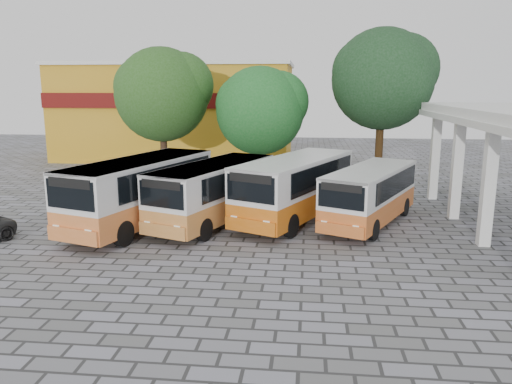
# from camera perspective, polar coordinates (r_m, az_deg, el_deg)

# --- Properties ---
(ground) EXTENTS (90.00, 90.00, 0.00)m
(ground) POSITION_cam_1_polar(r_m,az_deg,el_deg) (19.39, 3.53, -7.01)
(ground) COLOR #606060
(ground) RESTS_ON ground
(shophouse_block) EXTENTS (20.40, 10.40, 8.30)m
(shophouse_block) POSITION_cam_1_polar(r_m,az_deg,el_deg) (45.89, -8.90, 9.15)
(shophouse_block) COLOR #BA8416
(shophouse_block) RESTS_ON ground
(bus_far_left) EXTENTS (5.11, 9.09, 3.08)m
(bus_far_left) POSITION_cam_1_polar(r_m,az_deg,el_deg) (23.21, -13.06, 0.43)
(bus_far_left) COLOR orange
(bus_far_left) RESTS_ON ground
(bus_centre_left) EXTENTS (5.01, 8.40, 2.83)m
(bus_centre_left) POSITION_cam_1_polar(r_m,az_deg,el_deg) (23.16, -4.83, 0.32)
(bus_centre_left) COLOR #C37A36
(bus_centre_left) RESTS_ON ground
(bus_centre_right) EXTENTS (5.75, 8.93, 3.00)m
(bus_centre_right) POSITION_cam_1_polar(r_m,az_deg,el_deg) (23.76, 4.56, 0.86)
(bus_centre_right) COLOR #C45C0F
(bus_centre_right) RESTS_ON ground
(bus_far_right) EXTENTS (5.12, 7.85, 2.63)m
(bus_far_right) POSITION_cam_1_polar(r_m,az_deg,el_deg) (23.60, 12.97, -0.01)
(bus_far_right) COLOR #C45C21
(bus_far_right) RESTS_ON ground
(tree_left) EXTENTS (6.44, 6.13, 8.84)m
(tree_left) POSITION_cam_1_polar(r_m,az_deg,el_deg) (33.80, -10.59, 11.22)
(tree_left) COLOR #432C1C
(tree_left) RESTS_ON ground
(tree_middle) EXTENTS (5.87, 5.59, 7.58)m
(tree_middle) POSITION_cam_1_polar(r_m,az_deg,el_deg) (32.06, 0.59, 9.60)
(tree_middle) COLOR black
(tree_middle) RESTS_ON ground
(tree_right) EXTENTS (6.66, 6.34, 9.92)m
(tree_right) POSITION_cam_1_polar(r_m,az_deg,el_deg) (33.03, 14.41, 12.74)
(tree_right) COLOR #3D2711
(tree_right) RESTS_ON ground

